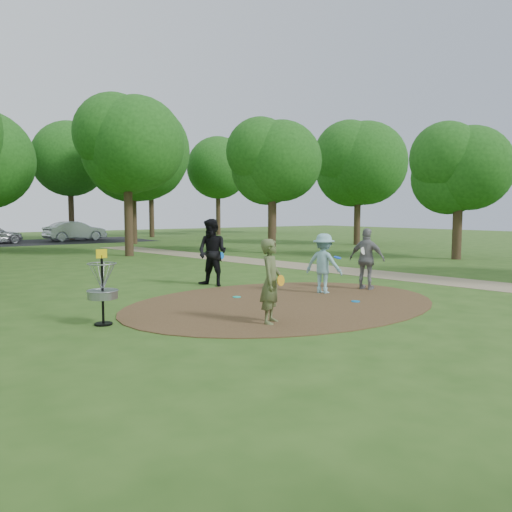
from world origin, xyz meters
TOP-DOWN VIEW (x-y plane):
  - ground at (0.00, 0.00)m, footprint 100.00×100.00m
  - dirt_clearing at (0.00, 0.00)m, footprint 8.40×8.40m
  - footpath at (6.50, 2.00)m, footprint 7.55×39.89m
  - parking_lot at (2.00, 30.00)m, footprint 14.00×8.00m
  - player_observer_with_disc at (-1.68, -1.61)m, footprint 0.76×0.72m
  - player_throwing_with_disc at (1.83, 0.50)m, footprint 1.16×1.24m
  - player_walking_with_disc at (0.06, 3.55)m, footprint 1.13×1.24m
  - player_waiting_with_disc at (3.31, 0.22)m, footprint 0.78×1.15m
  - disc_ground_cyan at (-0.56, 1.30)m, footprint 0.22×0.22m
  - disc_ground_blue at (1.50, -1.01)m, footprint 0.22×0.22m
  - car_right at (3.76, 30.28)m, footprint 4.77×2.21m
  - disc_golf_basket at (-4.50, 0.30)m, footprint 0.63×0.63m
  - tree_ring at (1.74, 11.30)m, footprint 36.90×45.73m

SIDE VIEW (x-z plane):
  - ground at x=0.00m, z-range 0.00..0.00m
  - parking_lot at x=2.00m, z-range 0.00..0.01m
  - footpath at x=6.50m, z-range 0.00..0.01m
  - dirt_clearing at x=0.00m, z-range 0.00..0.02m
  - disc_ground_cyan at x=-0.56m, z-range 0.02..0.04m
  - disc_ground_blue at x=1.50m, z-range 0.02..0.04m
  - car_right at x=3.76m, z-range 0.00..1.51m
  - player_throwing_with_disc at x=1.83m, z-range 0.00..1.68m
  - player_observer_with_disc at x=-1.68m, z-range 0.00..1.74m
  - disc_golf_basket at x=-4.50m, z-range 0.10..1.64m
  - player_waiting_with_disc at x=3.31m, z-range 0.00..1.81m
  - player_walking_with_disc at x=0.06m, z-range 0.00..2.07m
  - tree_ring at x=1.74m, z-range 0.35..10.13m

